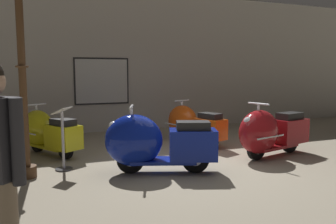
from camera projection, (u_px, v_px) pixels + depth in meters
The scene contains 8 objects.
ground_plane at pixel (200, 166), 5.85m from camera, with size 60.00×60.00×0.00m, color gray.
showroom_back_wall at pixel (128, 62), 9.38m from camera, with size 18.00×0.63×3.82m.
scooter_0 at pixel (45, 132), 6.68m from camera, with size 1.22×1.62×0.99m.
scooter_1 at pixel (152, 143), 5.42m from camera, with size 1.85×1.08×1.09m.
scooter_2 at pixel (190, 124), 7.68m from camera, with size 0.96×1.66×0.98m.
scooter_3 at pixel (269, 132), 6.42m from camera, with size 1.80×0.89×1.06m.
lamppost at pixel (22, 69), 5.05m from camera, with size 0.28×0.28×3.20m.
info_stanchion at pixel (63, 144), 5.60m from camera, with size 0.36×0.39×1.05m.
Camera 1 is at (-2.59, -5.11, 1.62)m, focal length 36.28 mm.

